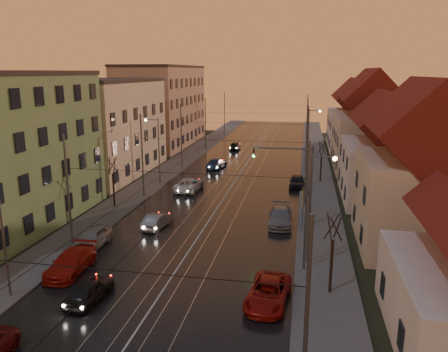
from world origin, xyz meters
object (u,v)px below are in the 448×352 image
Objects in this scene: parked_left_3 at (92,238)px; parked_right_0 at (268,292)px; parked_right_2 at (297,181)px; driving_car_2 at (189,184)px; street_lamp_1 at (314,198)px; street_lamp_2 at (156,144)px; street_lamp_3 at (310,130)px; parked_left_2 at (71,262)px; driving_car_4 at (235,146)px; driving_car_0 at (89,290)px; driving_car_3 at (217,163)px; parked_right_1 at (280,217)px; traffic_light_mast at (300,175)px; driving_car_1 at (157,221)px.

parked_left_3 reaches higher than parked_right_0.
driving_car_2 is at bearing -161.18° from parked_right_2.
street_lamp_1 is 1.00× the size of street_lamp_2.
street_lamp_3 is 43.47m from parked_left_2.
street_lamp_2 is 1.94× the size of parked_right_2.
street_lamp_3 reaches higher than parked_left_2.
street_lamp_3 reaches higher than driving_car_4.
street_lamp_2 reaches higher than parked_left_2.
driving_car_4 is (-12.66, 45.04, -4.19)m from street_lamp_1.
parked_left_3 is at bearing -60.56° from driving_car_0.
parked_right_1 is at bearing 121.39° from driving_car_3.
street_lamp_2 reaches higher than driving_car_2.
driving_car_0 is at bearing -150.06° from street_lamp_1.
driving_car_0 is 37.25m from driving_car_3.
parked_right_1 reaches higher than parked_right_0.
parked_right_0 is at bearing -93.48° from street_lamp_3.
parked_right_2 is (15.20, 21.26, -0.07)m from parked_left_3.
driving_car_2 is (4.61, -2.46, -4.14)m from street_lamp_2.
driving_car_2 is at bearing -28.10° from street_lamp_2.
street_lamp_2 is at bearing 144.93° from traffic_light_mast.
street_lamp_3 reaches higher than driving_car_3.
driving_car_3 is at bearing 118.37° from traffic_light_mast.
driving_car_3 is (-12.86, -6.24, -4.17)m from street_lamp_3.
street_lamp_2 reaches higher than parked_right_0.
driving_car_3 is at bearing 81.11° from parked_left_3.
driving_car_1 is at bearing 93.43° from driving_car_2.
driving_car_3 is 1.00× the size of parked_left_2.
driving_car_4 is at bearing -90.48° from driving_car_2.
parked_right_0 is (10.12, -50.85, -0.02)m from driving_car_4.
driving_car_3 is at bearing 144.78° from parked_right_2.
parked_right_1 is at bearing 140.44° from driving_car_2.
driving_car_3 is 1.20× the size of parked_right_2.
driving_car_2 is 21.85m from parked_left_2.
driving_car_3 reaches higher than driving_car_1.
street_lamp_3 reaches higher than driving_car_1.
driving_car_1 is at bearing -166.86° from traffic_light_mast.
driving_car_3 is at bearing 111.28° from parked_right_0.
parked_left_3 reaches higher than driving_car_4.
traffic_light_mast is at bearing -87.09° from parked_right_2.
street_lamp_2 reaches higher than parked_right_2.
traffic_light_mast is at bearing 97.91° from street_lamp_1.
parked_right_1 reaches higher than parked_right_2.
driving_car_0 is 0.80× the size of parked_right_0.
street_lamp_1 is at bearing 129.26° from driving_car_2.
street_lamp_2 is 6.67m from driving_car_2.
driving_car_0 is at bearing -125.87° from parked_right_1.
parked_right_0 is (14.16, -5.93, -0.09)m from parked_left_3.
parked_left_3 is (-3.84, -29.65, 0.05)m from driving_car_3.
street_lamp_2 is (-18.21, 20.00, 0.00)m from street_lamp_1.
street_lamp_3 is 1.62× the size of driving_car_3.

